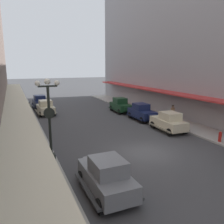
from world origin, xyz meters
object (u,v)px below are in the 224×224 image
object	(u,v)px
parked_car_2	(40,102)
lamp_post_with_clock	(49,117)
parked_car_4	(121,105)
pedestrian_2	(22,198)
parked_car_6	(142,112)
pedestrian_1	(173,113)
parked_car_3	(169,121)
pedestrian_0	(29,110)
fire_hydrant	(220,137)
parked_car_0	(106,175)
parked_car_5	(45,107)

from	to	relation	value
parked_car_2	lamp_post_with_clock	distance (m)	20.17
parked_car_4	parked_car_2	bearing A→B (deg)	143.16
lamp_post_with_clock	pedestrian_2	bearing A→B (deg)	-110.38
parked_car_6	pedestrian_1	xyz separation A→B (m)	(2.64, -2.04, 0.07)
parked_car_3	pedestrian_0	distance (m)	15.87
parked_car_6	pedestrian_0	world-z (taller)	parked_car_6
pedestrian_1	fire_hydrant	bearing A→B (deg)	-98.65
parked_car_0	parked_car_2	size ratio (longest dim) A/B	0.99
pedestrian_0	pedestrian_1	world-z (taller)	same
parked_car_3	parked_car_4	world-z (taller)	same
parked_car_0	parked_car_2	distance (m)	24.47
parked_car_6	fire_hydrant	size ratio (longest dim) A/B	5.22
pedestrian_0	fire_hydrant	bearing A→B (deg)	-49.59
parked_car_6	parked_car_3	bearing A→B (deg)	-90.64
fire_hydrant	parked_car_4	bearing A→B (deg)	96.98
parked_car_3	pedestrian_2	size ratio (longest dim) A/B	2.58
parked_car_5	parked_car_6	world-z (taller)	same
parked_car_3	pedestrian_1	world-z (taller)	parked_car_3
parked_car_3	pedestrian_2	bearing A→B (deg)	-148.17
lamp_post_with_clock	pedestrian_1	size ratio (longest dim) A/B	3.09
lamp_post_with_clock	pedestrian_0	world-z (taller)	lamp_post_with_clock
parked_car_0	pedestrian_0	xyz separation A→B (m)	(-2.19, 18.45, 0.07)
parked_car_4	pedestrian_0	xyz separation A→B (m)	(-11.33, 1.04, 0.07)
pedestrian_1	parked_car_3	bearing A→B (deg)	-133.46
parked_car_0	parked_car_5	world-z (taller)	same
parked_car_0	parked_car_4	xyz separation A→B (m)	(9.14, 17.41, 0.00)
lamp_post_with_clock	fire_hydrant	bearing A→B (deg)	-6.21
parked_car_3	pedestrian_0	xyz separation A→B (m)	(-11.50, 10.94, 0.07)
parked_car_0	fire_hydrant	size ratio (longest dim) A/B	5.20
parked_car_2	parked_car_5	xyz separation A→B (m)	(0.12, -4.81, 0.00)
parked_car_2	pedestrian_0	distance (m)	6.32
lamp_post_with_clock	parked_car_3	bearing A→B (deg)	15.25
parked_car_6	pedestrian_0	distance (m)	13.04
parked_car_2	pedestrian_0	world-z (taller)	parked_car_2
pedestrian_0	pedestrian_2	size ratio (longest dim) A/B	1.00
parked_car_3	parked_car_5	size ratio (longest dim) A/B	1.00
parked_car_4	parked_car_0	bearing A→B (deg)	-117.71
parked_car_2	parked_car_5	world-z (taller)	same
lamp_post_with_clock	parked_car_4	bearing A→B (deg)	49.65
lamp_post_with_clock	parked_car_6	bearing A→B (deg)	35.27
pedestrian_1	pedestrian_2	size ratio (longest dim) A/B	1.00
lamp_post_with_clock	pedestrian_1	xyz separation A→B (m)	(13.86, 5.89, -1.97)
parked_car_3	parked_car_6	bearing A→B (deg)	89.36
parked_car_0	parked_car_4	size ratio (longest dim) A/B	0.99
parked_car_3	lamp_post_with_clock	size ratio (longest dim) A/B	0.84
parked_car_5	pedestrian_0	distance (m)	2.36
parked_car_3	parked_car_2	bearing A→B (deg)	119.48
pedestrian_0	pedestrian_1	xyz separation A→B (m)	(14.19, -8.09, 0.00)
parked_car_0	fire_hydrant	bearing A→B (deg)	15.77
parked_car_0	pedestrian_0	world-z (taller)	parked_car_0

